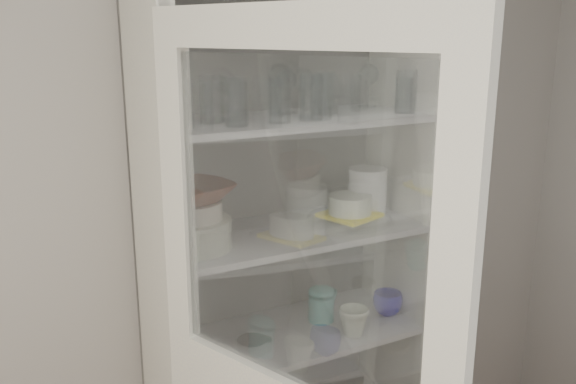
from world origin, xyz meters
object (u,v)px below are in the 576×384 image
goblet_2 (287,90)px  goblet_0 (177,90)px  glass_platter (350,219)px  white_ramekin (350,204)px  mug_white (354,321)px  goblet_3 (368,84)px  measuring_cups (252,345)px  goblet_1 (279,86)px  pantry_cabinet (280,304)px  grey_bowl_stack (367,191)px  white_canister (180,336)px  plate_stack_front (194,234)px  yellow_trivet (350,215)px  plate_stack_back (177,221)px  teal_jar (321,306)px  terracotta_bowl (192,193)px  mug_teal (323,303)px  cream_bowl (193,211)px  mug_blue (388,303)px

goblet_2 → goblet_0: bearing=175.2°
glass_platter → white_ramekin: size_ratio=1.99×
glass_platter → mug_white: bearing=-111.8°
goblet_3 → measuring_cups: size_ratio=1.66×
goblet_0 → goblet_1: same height
pantry_cabinet → grey_bowl_stack: size_ratio=11.67×
goblet_2 → white_canister: bearing=-173.3°
white_ramekin → plate_stack_front: bearing=-179.4°
goblet_1 → goblet_3: (0.37, -0.01, -0.01)m
plate_stack_front → glass_platter: 0.61m
yellow_trivet → plate_stack_back: bearing=165.9°
yellow_trivet → white_ramekin: bearing=0.0°
goblet_2 → glass_platter: bearing=-25.3°
goblet_0 → teal_jar: bearing=-9.5°
terracotta_bowl → pantry_cabinet: bearing=15.6°
terracotta_bowl → mug_teal: size_ratio=2.19×
grey_bowl_stack → plate_stack_front: bearing=-175.9°
cream_bowl → goblet_1: bearing=19.1°
goblet_1 → grey_bowl_stack: bearing=-13.5°
pantry_cabinet → goblet_2: bearing=6.5°
goblet_1 → measuring_cups: size_ratio=1.77×
pantry_cabinet → goblet_3: pantry_cabinet is taller
plate_stack_back → mug_blue: size_ratio=1.98×
goblet_1 → mug_teal: (0.16, -0.05, -0.84)m
plate_stack_front → mug_blue: size_ratio=2.10×
terracotta_bowl → teal_jar: size_ratio=2.07×
cream_bowl → glass_platter: size_ratio=0.59×
cream_bowl → terracotta_bowl: terracotta_bowl is taller
measuring_cups → mug_teal: bearing=18.3°
glass_platter → mug_teal: (-0.06, 0.08, -0.36)m
teal_jar → white_canister: 0.56m
pantry_cabinet → teal_jar: 0.16m
white_ramekin → plate_stack_back: bearing=165.9°
pantry_cabinet → goblet_0: size_ratio=11.12×
mug_teal → white_canister: white_canister is taller
plate_stack_front → glass_platter: bearing=0.6°
goblet_3 → glass_platter: size_ratio=0.56×
plate_stack_front → grey_bowl_stack: grey_bowl_stack is taller
grey_bowl_stack → white_ramekin: bearing=-157.6°
plate_stack_front → yellow_trivet: plate_stack_front is taller
grey_bowl_stack → measuring_cups: bearing=-170.8°
plate_stack_back → goblet_1: bearing=-4.0°
pantry_cabinet → yellow_trivet: pantry_cabinet is taller
goblet_0 → mug_teal: 1.00m
goblet_3 → grey_bowl_stack: 0.41m
grey_bowl_stack → mug_teal: 0.47m
goblet_1 → plate_stack_front: bearing=-160.9°
pantry_cabinet → mug_blue: size_ratio=18.25×
pantry_cabinet → cream_bowl: bearing=-164.4°
goblet_0 → goblet_3: 0.74m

